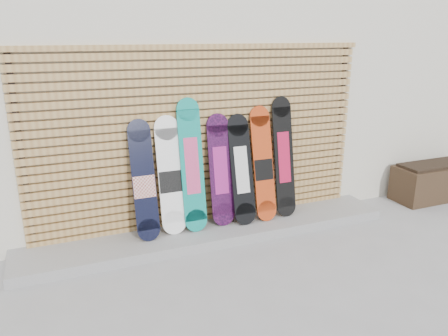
# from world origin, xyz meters

# --- Properties ---
(ground) EXTENTS (80.00, 80.00, 0.00)m
(ground) POSITION_xyz_m (0.00, 0.00, 0.00)
(ground) COLOR gray
(ground) RESTS_ON ground
(building) EXTENTS (12.00, 5.00, 3.60)m
(building) POSITION_xyz_m (0.50, 3.50, 1.80)
(building) COLOR beige
(building) RESTS_ON ground
(concrete_step) EXTENTS (4.60, 0.70, 0.12)m
(concrete_step) POSITION_xyz_m (-0.15, 0.68, 0.06)
(concrete_step) COLOR gray
(concrete_step) RESTS_ON ground
(slat_wall) EXTENTS (4.26, 0.08, 2.29)m
(slat_wall) POSITION_xyz_m (-0.15, 0.97, 1.21)
(slat_wall) COLOR #A47A44
(slat_wall) RESTS_ON ground
(planter_box) EXTENTS (1.25, 0.52, 0.56)m
(planter_box) POSITION_xyz_m (3.42, 0.66, 0.28)
(planter_box) COLOR #312215
(planter_box) RESTS_ON ground
(snowboard_0) EXTENTS (0.27, 0.34, 1.38)m
(snowboard_0) POSITION_xyz_m (-0.94, 0.77, 0.80)
(snowboard_0) COLOR black
(snowboard_0) RESTS_ON concrete_step
(snowboard_1) EXTENTS (0.29, 0.28, 1.40)m
(snowboard_1) POSITION_xyz_m (-0.61, 0.80, 0.81)
(snowboard_1) COLOR white
(snowboard_1) RESTS_ON concrete_step
(snowboard_2) EXTENTS (0.28, 0.30, 1.58)m
(snowboard_2) POSITION_xyz_m (-0.35, 0.79, 0.91)
(snowboard_2) COLOR #0E887D
(snowboard_2) RESTS_ON concrete_step
(snowboard_3) EXTENTS (0.29, 0.27, 1.37)m
(snowboard_3) POSITION_xyz_m (0.02, 0.81, 0.81)
(snowboard_3) COLOR black
(snowboard_3) RESTS_ON concrete_step
(snowboard_4) EXTENTS (0.28, 0.35, 1.35)m
(snowboard_4) POSITION_xyz_m (0.28, 0.77, 0.79)
(snowboard_4) COLOR black
(snowboard_4) RESTS_ON concrete_step
(snowboard_5) EXTENTS (0.27, 0.35, 1.43)m
(snowboard_5) POSITION_xyz_m (0.58, 0.77, 0.82)
(snowboard_5) COLOR #B43913
(snowboard_5) RESTS_ON concrete_step
(snowboard_6) EXTENTS (0.27, 0.31, 1.53)m
(snowboard_6) POSITION_xyz_m (0.89, 0.79, 0.88)
(snowboard_6) COLOR black
(snowboard_6) RESTS_ON concrete_step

